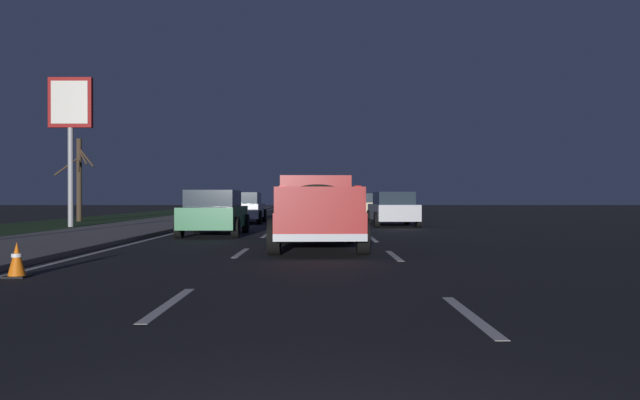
{
  "coord_description": "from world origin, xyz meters",
  "views": [
    {
      "loc": [
        -2.26,
        -0.09,
        1.31
      ],
      "look_at": [
        15.72,
        -0.11,
        1.22
      ],
      "focal_mm": 34.28,
      "sensor_mm": 36.0,
      "label": 1
    }
  ],
  "objects_px": {
    "sedan_green": "(215,212)",
    "sedan_tan": "(370,205)",
    "pickup_truck": "(316,210)",
    "sedan_silver": "(393,209)",
    "gas_price_sign": "(71,115)",
    "bare_tree_far": "(79,178)",
    "sedan_white": "(244,208)",
    "traffic_cone_near": "(17,260)"
  },
  "relations": [
    {
      "from": "pickup_truck",
      "to": "sedan_white",
      "type": "distance_m",
      "value": 15.52
    },
    {
      "from": "gas_price_sign",
      "to": "bare_tree_far",
      "type": "relative_size",
      "value": 1.47
    },
    {
      "from": "sedan_silver",
      "to": "sedan_green",
      "type": "bearing_deg",
      "value": 134.1
    },
    {
      "from": "sedan_tan",
      "to": "sedan_white",
      "type": "bearing_deg",
      "value": 140.04
    },
    {
      "from": "sedan_green",
      "to": "sedan_tan",
      "type": "bearing_deg",
      "value": -20.55
    },
    {
      "from": "sedan_silver",
      "to": "traffic_cone_near",
      "type": "height_order",
      "value": "sedan_silver"
    },
    {
      "from": "sedan_tan",
      "to": "sedan_silver",
      "type": "bearing_deg",
      "value": -179.53
    },
    {
      "from": "sedan_white",
      "to": "bare_tree_far",
      "type": "height_order",
      "value": "bare_tree_far"
    },
    {
      "from": "gas_price_sign",
      "to": "bare_tree_far",
      "type": "bearing_deg",
      "value": 18.4
    },
    {
      "from": "sedan_white",
      "to": "traffic_cone_near",
      "type": "xyz_separation_m",
      "value": [
        -20.75,
        1.12,
        -0.5
      ]
    },
    {
      "from": "sedan_white",
      "to": "bare_tree_far",
      "type": "relative_size",
      "value": 0.99
    },
    {
      "from": "pickup_truck",
      "to": "traffic_cone_near",
      "type": "relative_size",
      "value": 9.47
    },
    {
      "from": "sedan_silver",
      "to": "sedan_white",
      "type": "bearing_deg",
      "value": 66.5
    },
    {
      "from": "sedan_white",
      "to": "sedan_tan",
      "type": "height_order",
      "value": "same"
    },
    {
      "from": "gas_price_sign",
      "to": "sedan_green",
      "type": "bearing_deg",
      "value": -128.84
    },
    {
      "from": "sedan_silver",
      "to": "gas_price_sign",
      "type": "distance_m",
      "value": 14.85
    },
    {
      "from": "sedan_white",
      "to": "sedan_silver",
      "type": "bearing_deg",
      "value": -113.5
    },
    {
      "from": "sedan_white",
      "to": "gas_price_sign",
      "type": "bearing_deg",
      "value": 118.72
    },
    {
      "from": "sedan_tan",
      "to": "gas_price_sign",
      "type": "bearing_deg",
      "value": 130.98
    },
    {
      "from": "sedan_green",
      "to": "traffic_cone_near",
      "type": "height_order",
      "value": "sedan_green"
    },
    {
      "from": "sedan_silver",
      "to": "gas_price_sign",
      "type": "xyz_separation_m",
      "value": [
        -0.8,
        14.24,
        4.12
      ]
    },
    {
      "from": "pickup_truck",
      "to": "gas_price_sign",
      "type": "height_order",
      "value": "gas_price_sign"
    },
    {
      "from": "pickup_truck",
      "to": "sedan_green",
      "type": "height_order",
      "value": "pickup_truck"
    },
    {
      "from": "sedan_green",
      "to": "sedan_white",
      "type": "bearing_deg",
      "value": 1.24
    },
    {
      "from": "pickup_truck",
      "to": "sedan_white",
      "type": "height_order",
      "value": "pickup_truck"
    },
    {
      "from": "traffic_cone_near",
      "to": "sedan_tan",
      "type": "bearing_deg",
      "value": -15.64
    },
    {
      "from": "bare_tree_far",
      "to": "traffic_cone_near",
      "type": "bearing_deg",
      "value": -160.73
    },
    {
      "from": "sedan_green",
      "to": "pickup_truck",
      "type": "bearing_deg",
      "value": -146.41
    },
    {
      "from": "sedan_white",
      "to": "sedan_green",
      "type": "height_order",
      "value": "same"
    },
    {
      "from": "sedan_white",
      "to": "bare_tree_far",
      "type": "bearing_deg",
      "value": 76.89
    },
    {
      "from": "sedan_green",
      "to": "bare_tree_far",
      "type": "xyz_separation_m",
      "value": [
        11.93,
        9.33,
        1.57
      ]
    },
    {
      "from": "sedan_white",
      "to": "traffic_cone_near",
      "type": "distance_m",
      "value": 20.78
    },
    {
      "from": "pickup_truck",
      "to": "sedan_tan",
      "type": "xyz_separation_m",
      "value": [
        23.47,
        -3.32,
        -0.2
      ]
    },
    {
      "from": "bare_tree_far",
      "to": "sedan_green",
      "type": "bearing_deg",
      "value": -141.95
    },
    {
      "from": "sedan_green",
      "to": "sedan_tan",
      "type": "height_order",
      "value": "same"
    },
    {
      "from": "gas_price_sign",
      "to": "traffic_cone_near",
      "type": "distance_m",
      "value": 18.47
    },
    {
      "from": "sedan_white",
      "to": "sedan_silver",
      "type": "distance_m",
      "value": 7.77
    },
    {
      "from": "sedan_silver",
      "to": "sedan_tan",
      "type": "distance_m",
      "value": 11.49
    },
    {
      "from": "pickup_truck",
      "to": "bare_tree_far",
      "type": "distance_m",
      "value": 21.5
    },
    {
      "from": "pickup_truck",
      "to": "bare_tree_far",
      "type": "bearing_deg",
      "value": 36.73
    },
    {
      "from": "sedan_white",
      "to": "sedan_tan",
      "type": "xyz_separation_m",
      "value": [
        8.39,
        -7.03,
        0.0
      ]
    },
    {
      "from": "sedan_tan",
      "to": "bare_tree_far",
      "type": "bearing_deg",
      "value": 111.21
    }
  ]
}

